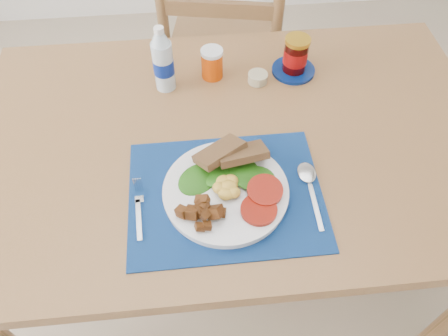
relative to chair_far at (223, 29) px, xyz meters
name	(u,v)px	position (x,y,z in m)	size (l,w,h in m)	color
ground	(238,309)	(-0.03, -0.88, -0.62)	(4.00, 4.00, 0.00)	tan
table	(235,155)	(-0.03, -0.68, 0.05)	(1.40, 0.90, 0.75)	brown
chair_far	(223,29)	(0.00, 0.00, 0.00)	(0.53, 0.52, 1.23)	brown
placemat	(226,194)	(-0.08, -0.87, 0.14)	(0.46, 0.36, 0.00)	black
breakfast_plate	(223,191)	(-0.08, -0.87, 0.16)	(0.29, 0.29, 0.07)	silver
fork	(139,207)	(-0.28, -0.88, 0.14)	(0.02, 0.16, 0.00)	#B2B5BA
spoon	(309,183)	(0.13, -0.85, 0.14)	(0.05, 0.20, 0.01)	#B2B5BA
water_bottle	(163,62)	(-0.21, -0.46, 0.22)	(0.06, 0.06, 0.20)	#ADBFCC
juice_glass	(212,64)	(-0.07, -0.43, 0.18)	(0.06, 0.06, 0.09)	#D24005
ramekin	(258,78)	(0.06, -0.47, 0.15)	(0.06, 0.06, 0.03)	tan
jam_on_saucer	(295,57)	(0.17, -0.43, 0.19)	(0.13, 0.13, 0.12)	#051952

